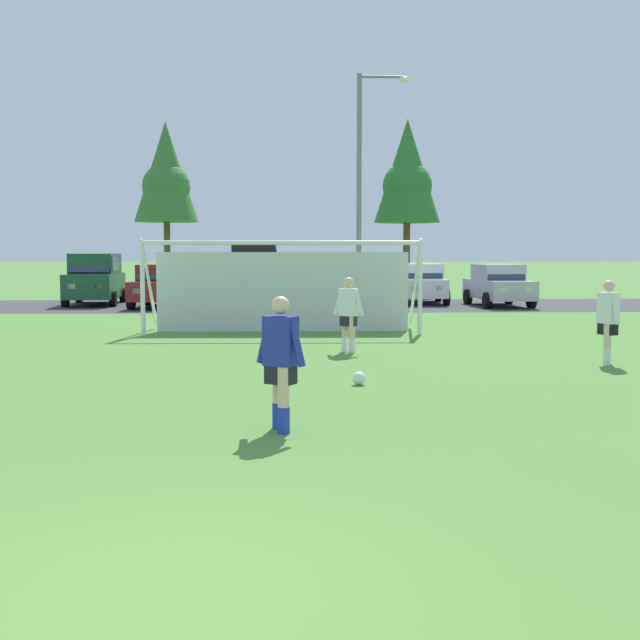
{
  "coord_description": "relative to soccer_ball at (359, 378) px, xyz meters",
  "views": [
    {
      "loc": [
        0.83,
        -4.71,
        2.14
      ],
      "look_at": [
        1.4,
        8.79,
        1.0
      ],
      "focal_mm": 44.04,
      "sensor_mm": 36.0,
      "label": 1
    }
  ],
  "objects": [
    {
      "name": "ground_plane",
      "position": [
        -2.0,
        7.02,
        -0.11
      ],
      "size": [
        400.0,
        400.0,
        0.0
      ],
      "primitive_type": "plane",
      "color": "#518438"
    },
    {
      "name": "parking_lot_strip",
      "position": [
        -2.0,
        20.01,
        -0.11
      ],
      "size": [
        52.0,
        8.4,
        0.01
      ],
      "primitive_type": "cube",
      "color": "#3D3D3F",
      "rests_on": "ground"
    },
    {
      "name": "soccer_ball",
      "position": [
        0.0,
        0.0,
        0.0
      ],
      "size": [
        0.22,
        0.22,
        0.22
      ],
      "color": "white",
      "rests_on": "ground"
    },
    {
      "name": "soccer_goal",
      "position": [
        -1.3,
        8.79,
        1.18
      ],
      "size": [
        7.45,
        2.07,
        2.57
      ],
      "color": "white",
      "rests_on": "ground"
    },
    {
      "name": "player_defender_far",
      "position": [
        -1.25,
        -3.31,
        0.71
      ],
      "size": [
        0.63,
        0.52,
        1.64
      ],
      "color": "beige",
      "rests_on": "ground"
    },
    {
      "name": "player_winger_left",
      "position": [
        0.16,
        4.27,
        0.71
      ],
      "size": [
        0.68,
        0.43,
        1.64
      ],
      "color": "beige",
      "rests_on": "ground"
    },
    {
      "name": "player_winger_right",
      "position": [
        5.04,
        2.2,
        0.71
      ],
      "size": [
        0.35,
        0.74,
        1.64
      ],
      "color": "beige",
      "rests_on": "ground"
    },
    {
      "name": "parked_car_slot_far_left",
      "position": [
        -9.31,
        20.94,
        1.0
      ],
      "size": [
        2.37,
        4.72,
        2.16
      ],
      "color": "#194C2D",
      "rests_on": "ground"
    },
    {
      "name": "parked_car_slot_left",
      "position": [
        -6.24,
        19.14,
        0.77
      ],
      "size": [
        2.24,
        4.31,
        1.72
      ],
      "color": "maroon",
      "rests_on": "ground"
    },
    {
      "name": "parked_car_slot_center_left",
      "position": [
        -2.56,
        21.19,
        1.23
      ],
      "size": [
        2.26,
        4.83,
        2.52
      ],
      "color": "black",
      "rests_on": "ground"
    },
    {
      "name": "parked_car_slot_center",
      "position": [
        0.04,
        19.42,
        0.77
      ],
      "size": [
        2.26,
        4.31,
        1.72
      ],
      "color": "navy",
      "rests_on": "ground"
    },
    {
      "name": "parked_car_slot_center_right",
      "position": [
        4.67,
        21.21,
        0.77
      ],
      "size": [
        2.23,
        4.3,
        1.72
      ],
      "color": "silver",
      "rests_on": "ground"
    },
    {
      "name": "parked_car_slot_right",
      "position": [
        7.51,
        19.19,
        0.77
      ],
      "size": [
        2.25,
        4.31,
        1.72
      ],
      "color": "#B2B2BC",
      "rests_on": "ground"
    },
    {
      "name": "tree_left_edge",
      "position": [
        -7.9,
        31.79,
        6.4
      ],
      "size": [
        3.55,
        3.55,
        9.47
      ],
      "color": "brown",
      "rests_on": "ground"
    },
    {
      "name": "tree_mid_left",
      "position": [
        5.03,
        27.93,
        6.11
      ],
      "size": [
        3.4,
        3.4,
        9.06
      ],
      "color": "brown",
      "rests_on": "ground"
    },
    {
      "name": "street_lamp",
      "position": [
        1.56,
        15.54,
        4.28
      ],
      "size": [
        2.0,
        0.32,
        8.5
      ],
      "color": "slate",
      "rests_on": "ground"
    }
  ]
}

